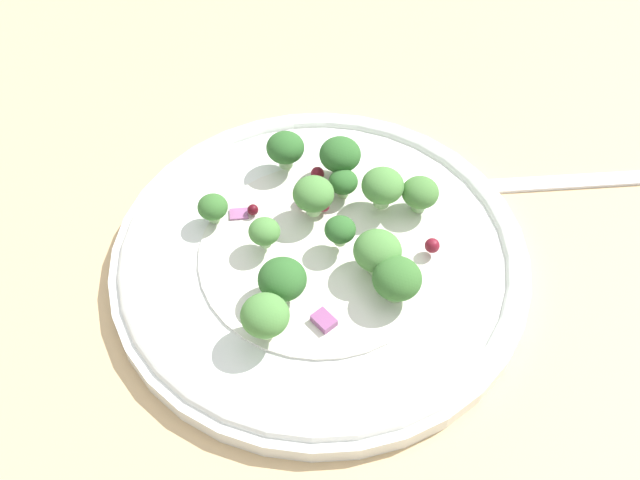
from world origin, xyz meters
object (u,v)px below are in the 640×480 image
Objects in this scene: broccoli_floret_0 at (264,232)px; fork at (541,182)px; plate at (320,258)px; broccoli_floret_2 at (282,280)px; broccoli_floret_1 at (213,207)px.

fork is at bearing 167.89° from broccoli_floret_0.
plate is 4.62cm from broccoli_floret_2.
broccoli_floret_2 is (-0.82, 7.62, 0.38)cm from broccoli_floret_1.
broccoli_floret_1 is at bearing -83.89° from broccoli_floret_2.
fork is (-20.75, 0.43, -2.85)cm from broccoli_floret_2.
plate is 13.15× the size of broccoli_floret_0.
broccoli_floret_1 is (4.49, -5.93, 1.86)cm from plate.
broccoli_floret_0 is at bearing 114.55° from broccoli_floret_1.
broccoli_floret_2 is at bearing 24.64° from plate.
broccoli_floret_1 reaches higher than plate.
broccoli_floret_0 is 4.17cm from broccoli_floret_1.
plate is at bearing -155.36° from broccoli_floret_2.
fork is at bearing 178.82° from broccoli_floret_2.
broccoli_floret_0 is at bearing -37.80° from plate.
broccoli_floret_2 reaches higher than plate.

